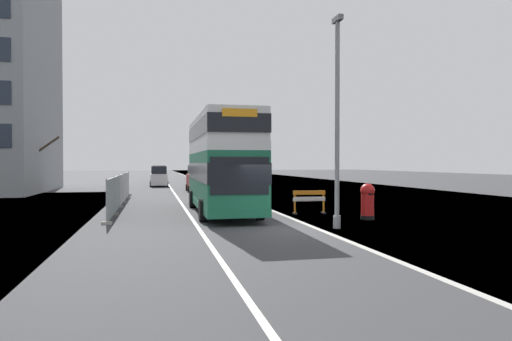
{
  "coord_description": "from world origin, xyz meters",
  "views": [
    {
      "loc": [
        -4.65,
        -16.51,
        2.57
      ],
      "look_at": [
        0.16,
        4.48,
        2.2
      ],
      "focal_mm": 31.43,
      "sensor_mm": 36.0,
      "label": 1
    }
  ],
  "objects_px": {
    "lamppost_foreground": "(337,129)",
    "red_pillar_postbox": "(368,200)",
    "roadworks_barrier": "(309,199)",
    "car_receding_mid": "(159,177)",
    "car_receding_far": "(159,175)",
    "double_decker_bus": "(221,162)",
    "car_oncoming_near": "(198,179)"
  },
  "relations": [
    {
      "from": "double_decker_bus",
      "to": "roadworks_barrier",
      "type": "relative_size",
      "value": 6.42
    },
    {
      "from": "roadworks_barrier",
      "to": "car_oncoming_near",
      "type": "bearing_deg",
      "value": 101.34
    },
    {
      "from": "red_pillar_postbox",
      "to": "car_oncoming_near",
      "type": "distance_m",
      "value": 22.16
    },
    {
      "from": "car_oncoming_near",
      "to": "lamppost_foreground",
      "type": "bearing_deg",
      "value": -82.47
    },
    {
      "from": "red_pillar_postbox",
      "to": "double_decker_bus",
      "type": "bearing_deg",
      "value": 145.48
    },
    {
      "from": "car_receding_far",
      "to": "red_pillar_postbox",
      "type": "bearing_deg",
      "value": -77.84
    },
    {
      "from": "lamppost_foreground",
      "to": "car_receding_far",
      "type": "distance_m",
      "value": 43.61
    },
    {
      "from": "double_decker_bus",
      "to": "car_receding_far",
      "type": "height_order",
      "value": "double_decker_bus"
    },
    {
      "from": "double_decker_bus",
      "to": "roadworks_barrier",
      "type": "height_order",
      "value": "double_decker_bus"
    },
    {
      "from": "double_decker_bus",
      "to": "red_pillar_postbox",
      "type": "bearing_deg",
      "value": -34.52
    },
    {
      "from": "red_pillar_postbox",
      "to": "car_receding_mid",
      "type": "xyz_separation_m",
      "value": [
        -8.9,
        31.2,
        0.12
      ]
    },
    {
      "from": "lamppost_foreground",
      "to": "red_pillar_postbox",
      "type": "height_order",
      "value": "lamppost_foreground"
    },
    {
      "from": "car_oncoming_near",
      "to": "car_receding_far",
      "type": "distance_m",
      "value": 19.57
    },
    {
      "from": "red_pillar_postbox",
      "to": "lamppost_foreground",
      "type": "bearing_deg",
      "value": -137.03
    },
    {
      "from": "lamppost_foreground",
      "to": "car_receding_mid",
      "type": "relative_size",
      "value": 2.08
    },
    {
      "from": "car_receding_far",
      "to": "double_decker_bus",
      "type": "bearing_deg",
      "value": -85.76
    },
    {
      "from": "double_decker_bus",
      "to": "car_oncoming_near",
      "type": "height_order",
      "value": "double_decker_bus"
    },
    {
      "from": "roadworks_barrier",
      "to": "car_receding_far",
      "type": "relative_size",
      "value": 0.4
    },
    {
      "from": "red_pillar_postbox",
      "to": "car_receding_far",
      "type": "bearing_deg",
      "value": 102.16
    },
    {
      "from": "lamppost_foreground",
      "to": "car_receding_mid",
      "type": "xyz_separation_m",
      "value": [
        -6.43,
        33.51,
        -2.89
      ]
    },
    {
      "from": "red_pillar_postbox",
      "to": "car_receding_mid",
      "type": "distance_m",
      "value": 32.45
    },
    {
      "from": "lamppost_foreground",
      "to": "car_receding_far",
      "type": "xyz_separation_m",
      "value": [
        -6.3,
        43.06,
        -2.87
      ]
    },
    {
      "from": "car_receding_far",
      "to": "lamppost_foreground",
      "type": "bearing_deg",
      "value": -81.67
    },
    {
      "from": "roadworks_barrier",
      "to": "car_oncoming_near",
      "type": "distance_m",
      "value": 19.17
    },
    {
      "from": "roadworks_barrier",
      "to": "double_decker_bus",
      "type": "bearing_deg",
      "value": 160.07
    },
    {
      "from": "red_pillar_postbox",
      "to": "car_receding_far",
      "type": "relative_size",
      "value": 0.39
    },
    {
      "from": "lamppost_foreground",
      "to": "car_oncoming_near",
      "type": "xyz_separation_m",
      "value": [
        -3.14,
        23.74,
        -2.8
      ]
    },
    {
      "from": "double_decker_bus",
      "to": "red_pillar_postbox",
      "type": "distance_m",
      "value": 7.56
    },
    {
      "from": "red_pillar_postbox",
      "to": "roadworks_barrier",
      "type": "bearing_deg",
      "value": 124.94
    },
    {
      "from": "double_decker_bus",
      "to": "car_receding_far",
      "type": "bearing_deg",
      "value": 94.24
    },
    {
      "from": "roadworks_barrier",
      "to": "car_receding_mid",
      "type": "xyz_separation_m",
      "value": [
        -7.06,
        28.56,
        0.27
      ]
    },
    {
      "from": "red_pillar_postbox",
      "to": "car_receding_far",
      "type": "height_order",
      "value": "car_receding_far"
    }
  ]
}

